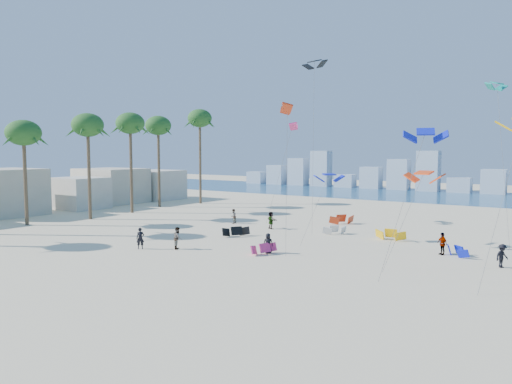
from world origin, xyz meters
The scene contains 10 objects.
ground centered at (0.00, 0.00, 0.00)m, with size 220.00×220.00×0.00m, color beige.
ocean centered at (0.00, 72.00, 0.01)m, with size 220.00×220.00×0.00m, color navy.
kitesurfer_near centered at (-2.80, 7.16, 0.91)m, with size 0.66×0.44×1.82m, color black.
kitesurfer_mid centered at (-0.19, 8.95, 0.93)m, with size 0.91×0.71×1.87m, color gray.
kitesurfers_far centered at (9.70, 19.89, 0.87)m, with size 32.50×15.50×1.85m.
grounded_kites centered at (8.16, 21.41, 0.44)m, with size 22.04×21.55×0.97m.
flying_kites centered at (13.11, 19.76, 11.41)m, with size 31.10×21.27×18.61m.
palm_row centered at (-22.64, 16.16, 11.75)m, with size 6.33×44.80×15.48m.
beachfront_buildings centered at (-33.69, 20.82, 2.67)m, with size 11.50×43.00×6.00m.
distant_skyline centered at (-1.19, 82.00, 3.09)m, with size 85.00×3.00×8.40m.
Camera 1 is at (27.68, -20.07, 8.22)m, focal length 33.39 mm.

